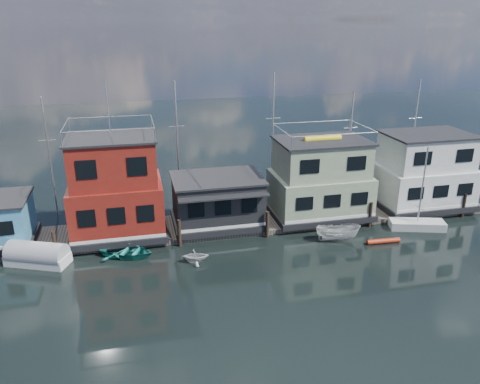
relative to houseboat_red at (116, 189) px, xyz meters
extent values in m
plane|color=black|center=(8.50, -12.00, -4.10)|extent=(160.00, 160.00, 0.00)
cube|color=#595147|center=(8.50, 0.00, -3.90)|extent=(48.00, 5.00, 0.40)
cube|color=black|center=(0.00, 0.00, -3.45)|extent=(7.40, 5.90, 0.50)
cube|color=maroon|center=(0.00, 0.00, -1.33)|extent=(7.00, 5.50, 3.74)
cube|color=maroon|center=(0.00, 0.00, 2.27)|extent=(6.30, 4.95, 3.46)
cube|color=black|center=(0.00, 0.00, 4.08)|extent=(6.65, 5.23, 0.16)
cylinder|color=silver|center=(0.00, 0.00, 6.16)|extent=(0.08, 0.08, 4.00)
cube|color=black|center=(8.00, 0.00, -3.45)|extent=(7.40, 5.40, 0.50)
cube|color=black|center=(8.00, 0.00, -1.50)|extent=(7.00, 5.00, 3.40)
cube|color=black|center=(8.00, 0.00, 0.28)|extent=(7.30, 5.30, 0.16)
cube|color=black|center=(8.00, -2.80, -0.31)|extent=(7.00, 1.20, 0.12)
cube|color=black|center=(17.00, 0.00, -3.45)|extent=(8.40, 5.90, 0.50)
cube|color=gray|center=(17.00, 0.00, -1.64)|extent=(8.00, 5.50, 3.12)
cube|color=gray|center=(17.00, 0.00, 1.36)|extent=(7.20, 4.95, 2.88)
cube|color=black|center=(17.00, 0.00, 2.88)|extent=(7.60, 5.23, 0.16)
cylinder|color=yellow|center=(17.00, 0.00, 3.05)|extent=(3.20, 0.56, 0.56)
cube|color=black|center=(27.00, 0.00, -3.45)|extent=(8.40, 5.90, 0.50)
cube|color=silver|center=(27.00, 0.00, -1.64)|extent=(8.00, 5.50, 3.12)
cube|color=silver|center=(27.00, 0.00, 1.36)|extent=(7.20, 4.95, 2.88)
cube|color=black|center=(27.00, 0.00, 2.88)|extent=(7.60, 5.23, 0.16)
cylinder|color=#2D2116|center=(-4.50, -2.80, -3.00)|extent=(0.28, 0.28, 2.20)
cylinder|color=#2D2116|center=(4.50, -2.80, -3.00)|extent=(0.28, 0.28, 2.20)
cylinder|color=#2D2116|center=(11.50, -2.80, -3.00)|extent=(0.28, 0.28, 2.20)
cylinder|color=#2D2116|center=(20.50, -2.80, -3.00)|extent=(0.28, 0.28, 2.20)
cylinder|color=#2D2116|center=(29.50, -2.80, -3.00)|extent=(0.28, 0.28, 2.20)
cylinder|color=silver|center=(-5.50, 6.00, 1.15)|extent=(0.16, 0.16, 10.50)
cylinder|color=silver|center=(-5.50, 6.00, 2.72)|extent=(1.40, 0.06, 0.06)
cylinder|color=silver|center=(5.50, 6.00, 1.65)|extent=(0.16, 0.16, 11.50)
cylinder|color=silver|center=(5.50, 6.00, 3.37)|extent=(1.40, 0.06, 0.06)
cylinder|color=silver|center=(14.50, 6.00, 1.90)|extent=(0.16, 0.16, 12.00)
cylinder|color=silver|center=(14.50, 6.00, 3.70)|extent=(1.40, 0.06, 0.06)
cylinder|color=silver|center=(22.50, 6.00, 0.90)|extent=(0.16, 0.16, 10.00)
cylinder|color=silver|center=(22.50, 6.00, 2.40)|extent=(1.40, 0.06, 0.06)
cylinder|color=silver|center=(29.50, 6.00, 1.40)|extent=(0.16, 0.16, 11.00)
cylinder|color=silver|center=(29.50, 6.00, 3.05)|extent=(1.40, 0.06, 0.06)
imported|color=silver|center=(5.32, -5.59, -3.59)|extent=(2.13, 1.90, 1.02)
imported|color=silver|center=(16.76, -4.67, -3.43)|extent=(3.71, 2.12, 1.35)
cylinder|color=#B02C12|center=(20.05, -5.95, -3.91)|extent=(2.69, 0.52, 0.39)
cube|color=beige|center=(24.19, -4.07, -3.76)|extent=(4.69, 2.69, 0.69)
cylinder|color=silver|center=(24.19, -4.07, -0.25)|extent=(0.12, 0.12, 6.33)
cube|color=silver|center=(24.19, -4.07, -2.22)|extent=(0.44, 1.34, 0.05)
imported|color=#217C73|center=(0.54, -3.54, -3.69)|extent=(4.80, 4.28, 0.82)
cube|color=silver|center=(-5.68, -3.28, -3.74)|extent=(4.72, 3.27, 0.74)
cylinder|color=#A0A0A5|center=(-5.68, -3.28, -3.32)|extent=(4.57, 3.29, 1.79)
camera|label=1|loc=(1.65, -35.45, 12.34)|focal=35.00mm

